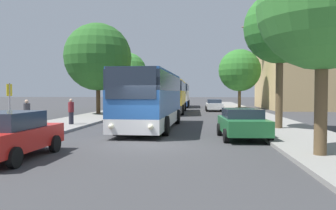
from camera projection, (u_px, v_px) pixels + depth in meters
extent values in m
plane|color=#38383A|center=(149.00, 145.00, 13.61)|extent=(300.00, 300.00, 0.00)
cube|color=gray|center=(324.00, 146.00, 12.94)|extent=(4.00, 120.00, 0.15)
cube|color=tan|center=(323.00, 67.00, 44.39)|extent=(15.63, 15.54, 11.23)
pyramid|color=brown|center=(324.00, 8.00, 44.10)|extent=(15.63, 15.54, 4.66)
cube|color=silver|center=(151.00, 118.00, 19.81)|extent=(2.88, 10.60, 0.70)
cube|color=#285BA8|center=(151.00, 102.00, 19.77)|extent=(2.88, 10.60, 1.32)
cube|color=#232D3D|center=(151.00, 83.00, 19.73)|extent=(2.90, 10.39, 0.95)
cube|color=#285BA8|center=(151.00, 74.00, 19.71)|extent=(2.82, 10.39, 0.12)
cube|color=#232D3D|center=(131.00, 83.00, 14.48)|extent=(2.32, 0.13, 1.45)
sphere|color=#F4EAC1|center=(111.00, 126.00, 14.65)|extent=(0.24, 0.24, 0.24)
sphere|color=#F4EAC1|center=(151.00, 127.00, 14.42)|extent=(0.24, 0.24, 0.24)
cylinder|color=black|center=(116.00, 125.00, 16.84)|extent=(0.33, 1.01, 1.00)
cylinder|color=black|center=(166.00, 126.00, 16.52)|extent=(0.33, 1.01, 1.00)
cylinder|color=black|center=(141.00, 116.00, 23.10)|extent=(0.33, 1.01, 1.00)
cylinder|color=black|center=(178.00, 117.00, 22.78)|extent=(0.33, 1.01, 1.00)
cube|color=#2D2D2D|center=(172.00, 107.00, 35.61)|extent=(2.69, 11.97, 0.70)
cube|color=yellow|center=(172.00, 97.00, 35.57)|extent=(2.69, 11.97, 1.39)
cube|color=#232D3D|center=(172.00, 87.00, 35.52)|extent=(2.71, 11.73, 0.95)
cube|color=yellow|center=(172.00, 82.00, 35.50)|extent=(2.64, 11.73, 0.12)
cube|color=#232D3D|center=(167.00, 87.00, 29.55)|extent=(2.32, 0.08, 1.45)
sphere|color=#F4EAC1|center=(157.00, 109.00, 29.68)|extent=(0.24, 0.24, 0.24)
sphere|color=#F4EAC1|center=(177.00, 109.00, 29.53)|extent=(0.24, 0.24, 0.24)
cylinder|color=black|center=(156.00, 110.00, 32.15)|extent=(0.31, 1.00, 1.00)
cylinder|color=black|center=(182.00, 110.00, 31.93)|extent=(0.31, 1.00, 1.00)
cylinder|color=black|center=(164.00, 107.00, 39.29)|extent=(0.31, 1.00, 1.00)
cylinder|color=black|center=(185.00, 107.00, 39.07)|extent=(0.31, 1.00, 1.00)
cube|color=#2D519E|center=(180.00, 103.00, 50.20)|extent=(2.54, 10.55, 0.70)
cube|color=silver|center=(180.00, 96.00, 50.16)|extent=(2.54, 10.55, 1.49)
cube|color=#232D3D|center=(180.00, 88.00, 50.11)|extent=(2.56, 10.34, 0.95)
cube|color=silver|center=(180.00, 84.00, 50.09)|extent=(2.48, 10.34, 0.12)
cube|color=#232D3D|center=(178.00, 88.00, 44.85)|extent=(2.22, 0.07, 1.45)
sphere|color=#F4EAC1|center=(172.00, 104.00, 44.98)|extent=(0.24, 0.24, 0.24)
sphere|color=#F4EAC1|center=(184.00, 104.00, 44.83)|extent=(0.24, 0.24, 0.24)
cylinder|color=black|center=(170.00, 104.00, 47.17)|extent=(0.31, 1.00, 1.00)
cylinder|color=black|center=(187.00, 104.00, 46.95)|extent=(0.31, 1.00, 1.00)
cylinder|color=black|center=(174.00, 103.00, 53.46)|extent=(0.31, 1.00, 1.00)
cylinder|color=black|center=(189.00, 103.00, 53.24)|extent=(0.31, 1.00, 1.00)
cube|color=red|center=(11.00, 139.00, 10.74)|extent=(1.84, 4.15, 0.69)
cube|color=#232D3D|center=(8.00, 120.00, 10.55)|extent=(1.60, 2.17, 0.55)
cylinder|color=black|center=(9.00, 143.00, 12.12)|extent=(0.21, 0.62, 0.62)
cylinder|color=black|center=(55.00, 144.00, 11.92)|extent=(0.21, 0.62, 0.62)
cylinder|color=black|center=(14.00, 158.00, 9.38)|extent=(0.21, 0.62, 0.62)
cube|color=#236B38|center=(243.00, 125.00, 15.33)|extent=(2.11, 4.01, 0.67)
cube|color=#232D3D|center=(242.00, 113.00, 15.47)|extent=(1.77, 2.12, 0.44)
cylinder|color=black|center=(270.00, 136.00, 14.10)|extent=(0.24, 0.63, 0.62)
cylinder|color=black|center=(226.00, 136.00, 14.17)|extent=(0.24, 0.63, 0.62)
cylinder|color=black|center=(257.00, 130.00, 16.52)|extent=(0.24, 0.63, 0.62)
cylinder|color=black|center=(219.00, 129.00, 16.59)|extent=(0.24, 0.63, 0.62)
cube|color=silver|center=(214.00, 106.00, 38.64)|extent=(1.87, 4.47, 0.63)
cube|color=#232D3D|center=(214.00, 101.00, 38.80)|extent=(1.62, 2.33, 0.45)
cylinder|color=black|center=(223.00, 109.00, 37.21)|extent=(0.21, 0.62, 0.62)
cylinder|color=black|center=(207.00, 109.00, 37.35)|extent=(0.21, 0.62, 0.62)
cylinder|color=black|center=(221.00, 108.00, 39.95)|extent=(0.21, 0.62, 0.62)
cylinder|color=black|center=(206.00, 108.00, 40.09)|extent=(0.21, 0.62, 0.62)
cylinder|color=gray|center=(10.00, 108.00, 16.40)|extent=(0.08, 0.08, 2.51)
cube|color=yellow|center=(9.00, 90.00, 16.37)|extent=(0.03, 0.45, 0.60)
cylinder|color=#23232D|center=(71.00, 118.00, 21.03)|extent=(0.30, 0.30, 0.78)
cylinder|color=maroon|center=(71.00, 107.00, 21.01)|extent=(0.36, 0.36, 0.65)
sphere|color=tan|center=(71.00, 100.00, 20.99)|extent=(0.21, 0.21, 0.21)
cylinder|color=#23232D|center=(27.00, 122.00, 18.50)|extent=(0.30, 0.30, 0.78)
cylinder|color=#333338|center=(27.00, 109.00, 18.47)|extent=(0.36, 0.36, 0.65)
sphere|color=tan|center=(27.00, 102.00, 18.45)|extent=(0.21, 0.21, 0.21)
cylinder|color=#47331E|center=(127.00, 98.00, 43.99)|extent=(0.40, 0.40, 2.65)
sphere|color=#387F33|center=(127.00, 73.00, 43.86)|extent=(5.48, 5.48, 5.48)
cylinder|color=#47331E|center=(98.00, 98.00, 31.50)|extent=(0.40, 0.40, 3.03)
sphere|color=#286023|center=(98.00, 57.00, 31.36)|extent=(6.43, 6.43, 6.43)
cylinder|color=brown|center=(239.00, 97.00, 43.82)|extent=(0.40, 0.40, 2.92)
sphere|color=#2D7028|center=(240.00, 70.00, 43.69)|extent=(5.61, 5.61, 5.61)
cylinder|color=brown|center=(321.00, 105.00, 10.59)|extent=(0.40, 0.40, 3.27)
sphere|color=#387F33|center=(323.00, 5.00, 10.47)|extent=(4.17, 4.17, 4.17)
cylinder|color=brown|center=(279.00, 91.00, 18.69)|extent=(0.40, 0.40, 4.19)
sphere|color=#2D7028|center=(280.00, 27.00, 18.56)|extent=(4.09, 4.09, 4.09)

